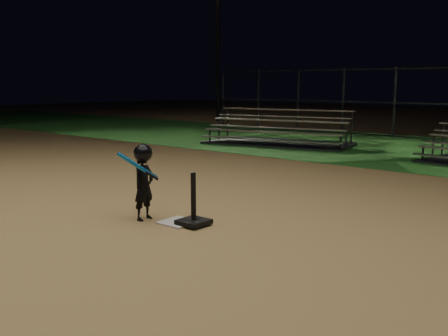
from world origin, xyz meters
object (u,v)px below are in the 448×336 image
home_plate (178,222)px  child_batter (144,180)px  bleacher_left (278,137)px  batting_tee (194,215)px  light_pole_left (217,23)px

home_plate → child_batter: size_ratio=0.41×
home_plate → bleacher_left: (-4.03, 8.58, 0.22)m
batting_tee → child_batter: bearing=-164.0°
child_batter → light_pole_left: 19.48m
bleacher_left → batting_tee: bearing=-74.9°
batting_tee → bleacher_left: bearing=116.6°
batting_tee → light_pole_left: bearing=129.4°
batting_tee → child_batter: child_batter is taller
child_batter → light_pole_left: (-11.49, 15.11, 4.37)m
home_plate → batting_tee: (0.25, 0.05, 0.14)m
child_batter → bleacher_left: size_ratio=0.22×
bleacher_left → light_pole_left: bearing=129.9°
bleacher_left → light_pole_left: size_ratio=0.59×
home_plate → light_pole_left: light_pole_left is taller
home_plate → child_batter: (-0.51, -0.17, 0.57)m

